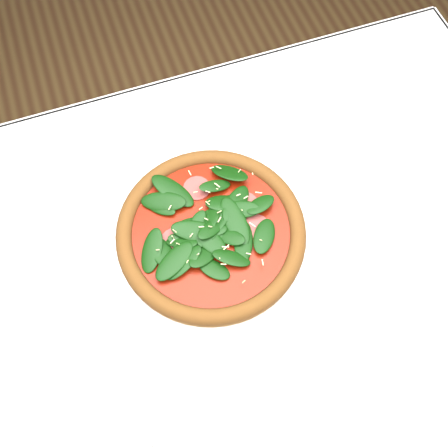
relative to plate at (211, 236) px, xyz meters
name	(u,v)px	position (x,y,z in m)	size (l,w,h in m)	color
ground	(231,345)	(0.03, -0.05, -0.76)	(6.00, 6.00, 0.00)	brown
dining_table	(236,276)	(0.03, -0.05, -0.11)	(1.21, 0.81, 0.75)	silver
plate	(211,236)	(0.00, 0.00, 0.00)	(0.37, 0.37, 0.02)	white
pizza	(211,231)	(0.00, 0.00, 0.02)	(0.34, 0.34, 0.04)	#A26F27
napkin	(145,425)	(-0.19, -0.25, 0.00)	(0.13, 0.06, 0.01)	silver
fork	(143,408)	(-0.18, -0.23, 0.00)	(0.04, 0.13, 0.00)	silver
saucer_far	(413,69)	(0.50, 0.21, 0.00)	(0.15, 0.15, 0.01)	white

